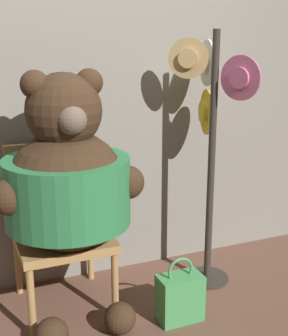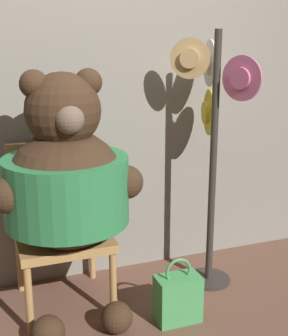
# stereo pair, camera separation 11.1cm
# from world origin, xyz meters

# --- Properties ---
(ground_plane) EXTENTS (14.00, 14.00, 0.00)m
(ground_plane) POSITION_xyz_m (0.00, 0.00, 0.00)
(ground_plane) COLOR brown
(wall_back) EXTENTS (8.00, 0.10, 2.33)m
(wall_back) POSITION_xyz_m (0.00, 0.59, 1.17)
(wall_back) COLOR gray
(wall_back) RESTS_ON ground_plane
(chair) EXTENTS (0.52, 0.55, 0.94)m
(chair) POSITION_xyz_m (-0.30, 0.31, 0.50)
(chair) COLOR #B2844C
(chair) RESTS_ON ground_plane
(teddy_bear) EXTENTS (0.82, 0.73, 1.38)m
(teddy_bear) POSITION_xyz_m (-0.28, 0.13, 0.78)
(teddy_bear) COLOR #3D2819
(teddy_bear) RESTS_ON ground_plane
(hat_display_rack) EXTENTS (0.37, 0.57, 1.58)m
(hat_display_rack) POSITION_xyz_m (0.64, 0.21, 0.98)
(hat_display_rack) COLOR #332D28
(hat_display_rack) RESTS_ON ground_plane
(handbag_on_ground) EXTENTS (0.25, 0.14, 0.38)m
(handbag_on_ground) POSITION_xyz_m (0.26, -0.18, 0.14)
(handbag_on_ground) COLOR #479E56
(handbag_on_ground) RESTS_ON ground_plane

